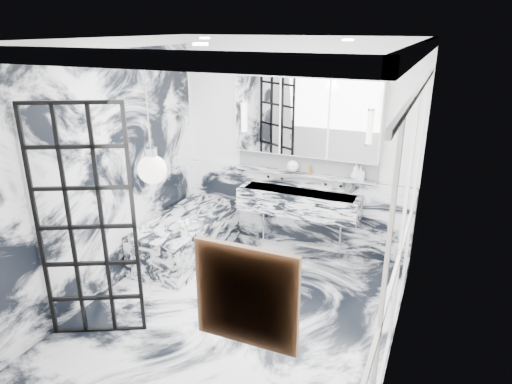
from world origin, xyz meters
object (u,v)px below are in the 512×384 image
at_px(mirror_cabinet, 306,117).
at_px(bathtub, 187,236).
at_px(trough_sink, 299,202).
at_px(crittall_door, 87,227).

relative_size(mirror_cabinet, bathtub, 1.15).
bearing_deg(trough_sink, crittall_door, -118.33).
bearing_deg(bathtub, crittall_door, -89.09).
height_order(crittall_door, trough_sink, crittall_door).
height_order(crittall_door, bathtub, crittall_door).
xyz_separation_m(trough_sink, mirror_cabinet, (-0.00, 0.17, 1.09)).
bearing_deg(crittall_door, trough_sink, 34.84).
bearing_deg(mirror_cabinet, bathtub, -147.94).
bearing_deg(crittall_door, mirror_cabinet, 36.44).
relative_size(trough_sink, mirror_cabinet, 0.84).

